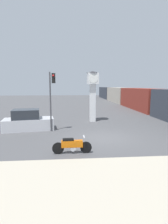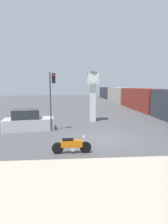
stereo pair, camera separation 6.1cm
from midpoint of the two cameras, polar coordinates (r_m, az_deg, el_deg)
ground_plane at (r=13.06m, az=6.78°, el=-8.40°), size 120.00×120.00×0.00m
sidewalk_strip at (r=7.06m, az=18.47°, el=-23.87°), size 36.00×6.00×0.10m
motorcycle at (r=10.03m, az=-3.89°, el=-10.80°), size 2.23×0.48×0.98m
clock_tower at (r=18.61m, az=3.01°, el=7.67°), size 1.38×1.38×5.32m
freight_train at (r=36.47m, az=14.09°, el=4.97°), size 2.80×51.33×3.40m
traffic_light at (r=14.62m, az=-10.33°, el=6.62°), size 0.50×0.35×4.91m
parked_car at (r=15.90m, az=-17.65°, el=-2.90°), size 4.43×2.44×1.80m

